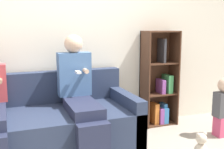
% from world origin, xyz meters
% --- Properties ---
extents(back_wall, '(10.00, 0.06, 2.55)m').
position_xyz_m(back_wall, '(0.00, 1.07, 1.27)').
color(back_wall, silver).
rests_on(back_wall, ground_plane).
extents(couch, '(1.99, 0.94, 0.84)m').
position_xyz_m(couch, '(-0.39, 0.56, 0.28)').
color(couch, '#28334C').
rests_on(couch, ground_plane).
extents(adult_seated, '(0.38, 0.91, 1.28)m').
position_xyz_m(adult_seated, '(-0.01, 0.48, 0.66)').
color(adult_seated, '#232842').
rests_on(adult_seated, ground_plane).
extents(toddler_standing, '(0.24, 0.18, 0.75)m').
position_xyz_m(toddler_standing, '(1.76, 0.21, 0.39)').
color(toddler_standing, '#DB4C75').
rests_on(toddler_standing, ground_plane).
extents(bookshelf, '(0.48, 0.29, 1.31)m').
position_xyz_m(bookshelf, '(1.25, 0.92, 0.55)').
color(bookshelf, '#4C2D1E').
rests_on(bookshelf, ground_plane).
extents(teddy_bear, '(0.15, 0.12, 0.30)m').
position_xyz_m(teddy_bear, '(1.08, -0.23, 0.14)').
color(teddy_bear, beige).
rests_on(teddy_bear, ground_plane).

